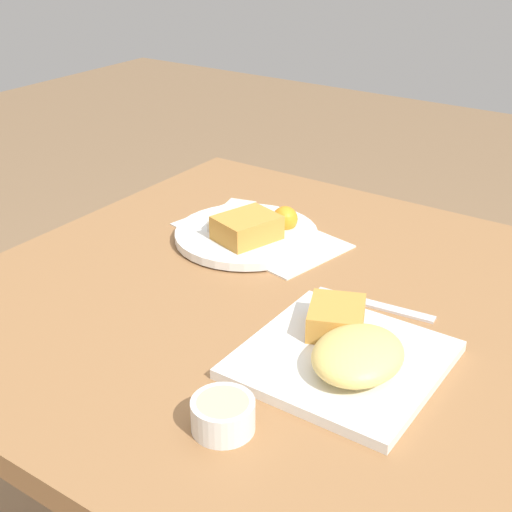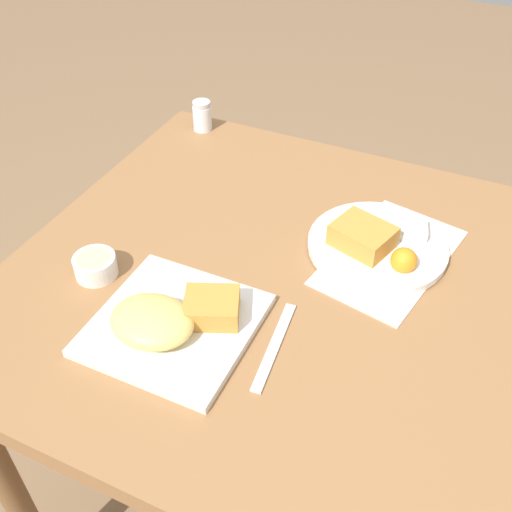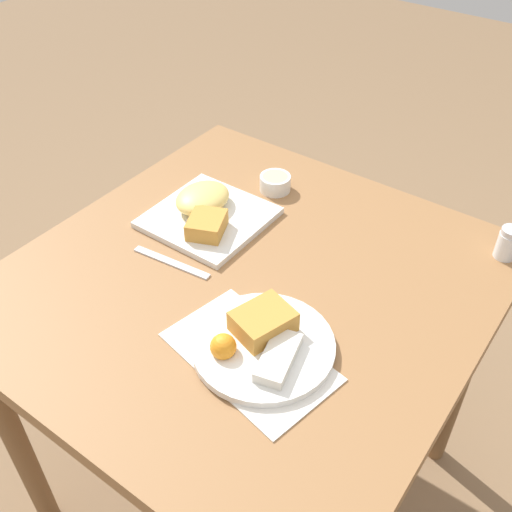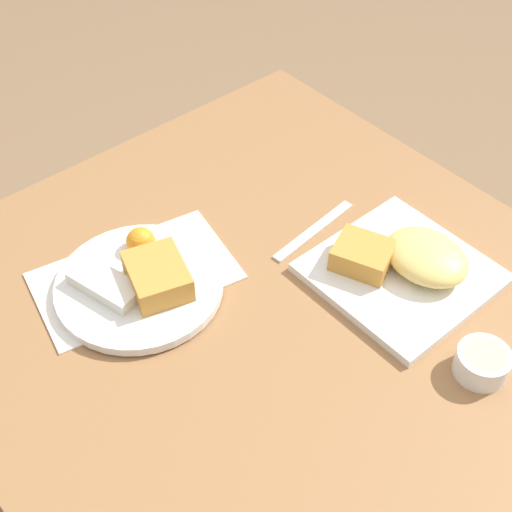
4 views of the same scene
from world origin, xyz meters
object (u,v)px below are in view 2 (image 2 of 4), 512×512
plate_square_near (171,321)px  plate_oval_far (377,243)px  salt_shaker (202,117)px  butter_knife (275,346)px  sauce_ramekin (95,265)px

plate_square_near → plate_oval_far: plate_square_near is taller
plate_oval_far → salt_shaker: (-0.48, 0.25, 0.01)m
salt_shaker → butter_knife: bearing=-52.2°
sauce_ramekin → salt_shaker: size_ratio=1.04×
plate_square_near → sauce_ramekin: (-0.18, 0.06, -0.00)m
plate_square_near → salt_shaker: bearing=114.3°
sauce_ramekin → salt_shaker: salt_shaker is taller
plate_oval_far → butter_knife: 0.28m
salt_shaker → butter_knife: (0.41, -0.52, -0.03)m
plate_square_near → butter_knife: size_ratio=1.33×
sauce_ramekin → plate_square_near: bearing=-17.5°
salt_shaker → butter_knife: salt_shaker is taller
plate_square_near → salt_shaker: salt_shaker is taller
plate_oval_far → sauce_ramekin: size_ratio=3.43×
plate_square_near → sauce_ramekin: 0.19m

